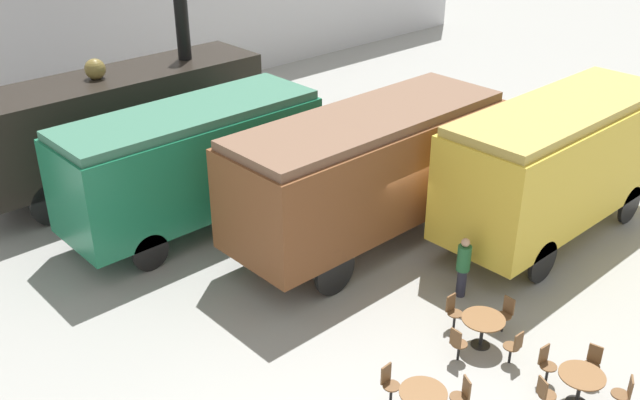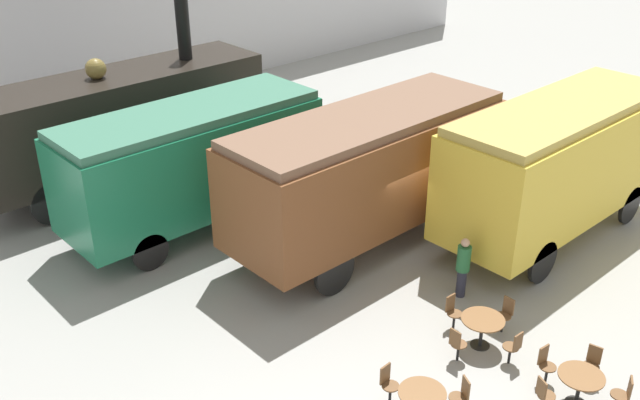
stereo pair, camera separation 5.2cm
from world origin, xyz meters
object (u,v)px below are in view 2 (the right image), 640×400
(streamlined_locomotive, at_px, (213,152))
(cafe_table_mid, at_px, (483,324))
(passenger_coach_vintage, at_px, (557,160))
(cafe_chair_0, at_px, (461,394))
(cafe_table_far, at_px, (580,381))
(passenger_coach_wooden, at_px, (368,167))
(visitor_person, at_px, (463,265))
(steam_locomotive, at_px, (118,117))
(cafe_table_near, at_px, (422,398))

(streamlined_locomotive, bearing_deg, cafe_table_mid, -84.94)
(passenger_coach_vintage, distance_m, cafe_chair_0, 8.42)
(cafe_table_far, bearing_deg, cafe_chair_0, 144.32)
(streamlined_locomotive, xyz_separation_m, cafe_table_mid, (0.80, -9.08, -1.50))
(streamlined_locomotive, height_order, passenger_coach_wooden, passenger_coach_wooden)
(cafe_table_far, height_order, visitor_person, visitor_person)
(cafe_table_mid, relative_size, cafe_table_far, 1.06)
(steam_locomotive, distance_m, passenger_coach_vintage, 13.47)
(steam_locomotive, bearing_deg, cafe_table_near, -94.91)
(passenger_coach_wooden, distance_m, visitor_person, 3.83)
(streamlined_locomotive, relative_size, cafe_chair_0, 10.72)
(streamlined_locomotive, height_order, visitor_person, streamlined_locomotive)
(cafe_table_near, bearing_deg, passenger_coach_vintage, 16.18)
(passenger_coach_wooden, distance_m, cafe_table_far, 7.88)
(cafe_table_near, bearing_deg, cafe_table_far, -33.45)
(cafe_table_near, distance_m, cafe_chair_0, 0.85)
(steam_locomotive, bearing_deg, cafe_table_mid, -82.89)
(cafe_table_far, bearing_deg, streamlined_locomotive, 93.52)
(passenger_coach_wooden, height_order, passenger_coach_vintage, passenger_coach_vintage)
(streamlined_locomotive, xyz_separation_m, cafe_table_near, (-2.02, -9.72, -1.49))
(passenger_coach_wooden, bearing_deg, steam_locomotive, 111.32)
(cafe_chair_0, bearing_deg, passenger_coach_wooden, -93.39)
(cafe_chair_0, bearing_deg, cafe_table_near, -0.00)
(visitor_person, bearing_deg, cafe_table_far, -108.75)
(cafe_chair_0, bearing_deg, cafe_table_far, 171.32)
(cafe_table_mid, xyz_separation_m, cafe_table_far, (-0.10, -2.44, -0.01))
(cafe_table_mid, bearing_deg, visitor_person, 50.69)
(passenger_coach_vintage, bearing_deg, passenger_coach_wooden, 141.65)
(steam_locomotive, height_order, cafe_table_mid, steam_locomotive)
(visitor_person, bearing_deg, steam_locomotive, 103.97)
(passenger_coach_vintage, distance_m, cafe_table_far, 7.35)
(cafe_table_far, xyz_separation_m, cafe_chair_0, (-1.98, 1.42, -0.09))
(passenger_coach_vintage, xyz_separation_m, cafe_table_far, (-5.73, -4.26, -1.72))
(cafe_table_mid, bearing_deg, cafe_table_near, -167.32)
(passenger_coach_vintage, bearing_deg, cafe_table_far, -143.40)
(passenger_coach_vintage, relative_size, cafe_table_mid, 8.04)
(passenger_coach_wooden, distance_m, passenger_coach_vintage, 5.27)
(passenger_coach_vintage, distance_m, visitor_person, 4.62)
(cafe_table_mid, bearing_deg, passenger_coach_wooden, 73.51)
(streamlined_locomotive, distance_m, cafe_chair_0, 10.30)
(visitor_person, bearing_deg, passenger_coach_wooden, 85.89)
(streamlined_locomotive, relative_size, cafe_table_far, 10.11)
(cafe_table_mid, bearing_deg, passenger_coach_vintage, 17.89)
(passenger_coach_vintage, bearing_deg, steam_locomotive, 122.71)
(cafe_table_near, xyz_separation_m, cafe_table_far, (2.73, -1.80, -0.02))
(streamlined_locomotive, height_order, passenger_coach_vintage, passenger_coach_vintage)
(cafe_table_far, xyz_separation_m, visitor_person, (1.35, 3.97, 0.29))
(cafe_table_mid, xyz_separation_m, visitor_person, (1.25, 1.53, 0.29))
(passenger_coach_vintage, xyz_separation_m, cafe_table_mid, (-5.64, -1.82, -1.71))
(passenger_coach_vintage, relative_size, visitor_person, 4.77)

